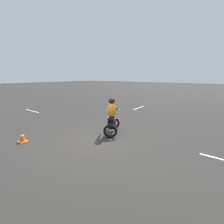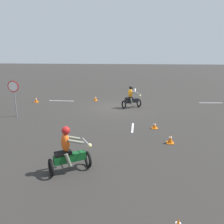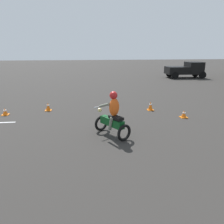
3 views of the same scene
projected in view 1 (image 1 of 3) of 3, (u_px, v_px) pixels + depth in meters
ground_plane at (96, 139)px, 7.30m from camera, size 120.00×120.00×0.00m
motorcycle_rider_foreground at (112, 118)px, 7.91m from camera, size 1.51×1.24×1.66m
traffic_cone_far_left at (22, 137)px, 6.97m from camera, size 0.32×0.32×0.40m
lane_stripe_w at (139, 108)px, 14.40m from camera, size 1.92×0.25×0.01m
lane_stripe_s at (32, 111)px, 13.14m from camera, size 0.12×1.90×0.01m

